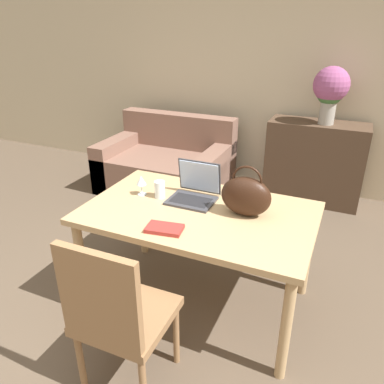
{
  "coord_description": "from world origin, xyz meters",
  "views": [
    {
      "loc": [
        0.93,
        -1.17,
        1.83
      ],
      "look_at": [
        0.07,
        0.77,
        0.84
      ],
      "focal_mm": 35.0,
      "sensor_mm": 36.0,
      "label": 1
    }
  ],
  "objects_px": {
    "laptop": "(195,189)",
    "drinking_glass": "(160,189)",
    "couch": "(167,166)",
    "wine_glass": "(141,181)",
    "chair": "(117,313)",
    "flower_vase": "(331,89)",
    "handbag": "(246,196)"
  },
  "relations": [
    {
      "from": "laptop",
      "to": "flower_vase",
      "type": "xyz_separation_m",
      "value": [
        0.64,
        1.83,
        0.42
      ]
    },
    {
      "from": "drinking_glass",
      "to": "flower_vase",
      "type": "xyz_separation_m",
      "value": [
        0.86,
        1.91,
        0.43
      ]
    },
    {
      "from": "chair",
      "to": "wine_glass",
      "type": "distance_m",
      "value": 0.98
    },
    {
      "from": "laptop",
      "to": "drinking_glass",
      "type": "bearing_deg",
      "value": -159.43
    },
    {
      "from": "handbag",
      "to": "chair",
      "type": "bearing_deg",
      "value": -113.24
    },
    {
      "from": "couch",
      "to": "wine_glass",
      "type": "distance_m",
      "value": 1.81
    },
    {
      "from": "chair",
      "to": "drinking_glass",
      "type": "bearing_deg",
      "value": 103.85
    },
    {
      "from": "chair",
      "to": "wine_glass",
      "type": "bearing_deg",
      "value": 112.03
    },
    {
      "from": "laptop",
      "to": "wine_glass",
      "type": "xyz_separation_m",
      "value": [
        -0.36,
        -0.1,
        0.03
      ]
    },
    {
      "from": "handbag",
      "to": "flower_vase",
      "type": "distance_m",
      "value": 1.97
    },
    {
      "from": "drinking_glass",
      "to": "handbag",
      "type": "distance_m",
      "value": 0.6
    },
    {
      "from": "chair",
      "to": "drinking_glass",
      "type": "xyz_separation_m",
      "value": [
        -0.23,
        0.88,
        0.26
      ]
    },
    {
      "from": "wine_glass",
      "to": "handbag",
      "type": "height_order",
      "value": "handbag"
    },
    {
      "from": "chair",
      "to": "flower_vase",
      "type": "distance_m",
      "value": 2.94
    },
    {
      "from": "couch",
      "to": "laptop",
      "type": "distance_m",
      "value": 1.88
    },
    {
      "from": "chair",
      "to": "laptop",
      "type": "distance_m",
      "value": 1.0
    },
    {
      "from": "drinking_glass",
      "to": "wine_glass",
      "type": "relative_size",
      "value": 0.83
    },
    {
      "from": "wine_glass",
      "to": "handbag",
      "type": "relative_size",
      "value": 0.43
    },
    {
      "from": "drinking_glass",
      "to": "handbag",
      "type": "bearing_deg",
      "value": -0.74
    },
    {
      "from": "laptop",
      "to": "handbag",
      "type": "relative_size",
      "value": 0.93
    },
    {
      "from": "chair",
      "to": "couch",
      "type": "distance_m",
      "value": 2.67
    },
    {
      "from": "wine_glass",
      "to": "flower_vase",
      "type": "bearing_deg",
      "value": 62.72
    },
    {
      "from": "laptop",
      "to": "flower_vase",
      "type": "distance_m",
      "value": 1.98
    },
    {
      "from": "chair",
      "to": "drinking_glass",
      "type": "height_order",
      "value": "chair"
    },
    {
      "from": "chair",
      "to": "drinking_glass",
      "type": "distance_m",
      "value": 0.94
    },
    {
      "from": "laptop",
      "to": "chair",
      "type": "bearing_deg",
      "value": -89.78
    },
    {
      "from": "drinking_glass",
      "to": "laptop",
      "type": "bearing_deg",
      "value": 20.57
    },
    {
      "from": "laptop",
      "to": "wine_glass",
      "type": "bearing_deg",
      "value": -164.7
    },
    {
      "from": "handbag",
      "to": "flower_vase",
      "type": "relative_size",
      "value": 0.58
    },
    {
      "from": "handbag",
      "to": "laptop",
      "type": "bearing_deg",
      "value": 166.31
    },
    {
      "from": "handbag",
      "to": "flower_vase",
      "type": "xyz_separation_m",
      "value": [
        0.26,
        1.92,
        0.36
      ]
    },
    {
      "from": "chair",
      "to": "couch",
      "type": "height_order",
      "value": "chair"
    }
  ]
}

